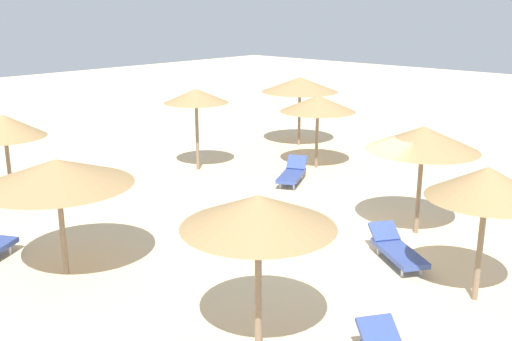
% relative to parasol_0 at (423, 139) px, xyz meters
% --- Properties ---
extents(ground_plane, '(80.00, 80.00, 0.00)m').
position_rel_parasol_0_xyz_m(ground_plane, '(-1.56, 1.17, -2.48)').
color(ground_plane, beige).
extents(parasol_0, '(2.79, 2.79, 2.80)m').
position_rel_parasol_0_xyz_m(parasol_0, '(0.00, 0.00, 0.00)').
color(parasol_0, '#75604C').
rests_on(parasol_0, ground).
extents(parasol_1, '(2.31, 2.31, 2.67)m').
position_rel_parasol_0_xyz_m(parasol_1, '(-5.96, 9.87, -0.15)').
color(parasol_1, '#75604C').
rests_on(parasol_1, ground).
extents(parasol_2, '(2.67, 2.67, 2.61)m').
position_rel_parasol_0_xyz_m(parasol_2, '(3.37, 5.74, -0.16)').
color(parasol_2, '#75604C').
rests_on(parasol_2, ground).
extents(parasol_3, '(2.52, 2.52, 2.80)m').
position_rel_parasol_0_xyz_m(parasol_3, '(-6.77, -0.66, 0.03)').
color(parasol_3, '#75604C').
rests_on(parasol_3, ground).
extents(parasol_4, '(3.17, 3.17, 2.59)m').
position_rel_parasol_0_xyz_m(parasol_4, '(-7.36, 4.46, -0.18)').
color(parasol_4, '#75604C').
rests_on(parasol_4, ground).
extents(parasol_5, '(2.25, 2.25, 2.89)m').
position_rel_parasol_0_xyz_m(parasol_5, '(0.29, 8.67, 0.14)').
color(parasol_5, '#75604C').
rests_on(parasol_5, ground).
extents(parasol_7, '(2.29, 2.29, 2.74)m').
position_rel_parasol_0_xyz_m(parasol_7, '(-2.46, -2.59, -0.06)').
color(parasol_7, '#75604C').
rests_on(parasol_7, ground).
extents(parasol_8, '(3.15, 3.15, 2.83)m').
position_rel_parasol_0_xyz_m(parasol_8, '(5.75, 8.43, 0.04)').
color(parasol_8, '#75604C').
rests_on(parasol_8, ground).
extents(lounger_0, '(1.59, 1.94, 0.67)m').
position_rel_parasol_0_xyz_m(lounger_0, '(-1.93, -0.52, -2.17)').
color(lounger_0, '#33478C').
rests_on(lounger_0, ground).
extents(lounger_2, '(1.97, 1.40, 0.74)m').
position_rel_parasol_0_xyz_m(lounger_2, '(1.31, 5.18, -2.16)').
color(lounger_2, '#33478C').
rests_on(lounger_2, ground).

